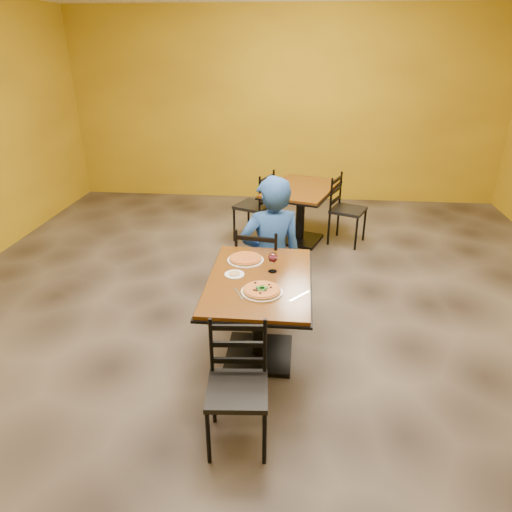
# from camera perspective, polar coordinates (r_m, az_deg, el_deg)

# --- Properties ---
(floor) EXTENTS (7.00, 8.00, 0.01)m
(floor) POSITION_cam_1_polar(r_m,az_deg,el_deg) (4.43, 0.98, -8.40)
(floor) COLOR black
(floor) RESTS_ON ground
(wall_back) EXTENTS (7.00, 0.01, 3.00)m
(wall_back) POSITION_cam_1_polar(r_m,az_deg,el_deg) (7.76, 3.65, 17.91)
(wall_back) COLOR gold
(wall_back) RESTS_ON ground
(table_main) EXTENTS (0.83, 1.23, 0.75)m
(table_main) POSITION_cam_1_polar(r_m,az_deg,el_deg) (3.72, 0.40, -5.43)
(table_main) COLOR #5F350F
(table_main) RESTS_ON floor
(table_second) EXTENTS (1.12, 1.37, 0.75)m
(table_second) POSITION_cam_1_polar(r_m,az_deg,el_deg) (6.08, 5.60, 6.75)
(table_second) COLOR #5F350F
(table_second) RESTS_ON floor
(chair_main_near) EXTENTS (0.42, 0.42, 0.86)m
(chair_main_near) POSITION_cam_1_polar(r_m,az_deg,el_deg) (3.04, -2.35, -16.44)
(chair_main_near) COLOR black
(chair_main_near) RESTS_ON floor
(chair_main_far) EXTENTS (0.47, 0.47, 0.91)m
(chair_main_far) POSITION_cam_1_polar(r_m,az_deg,el_deg) (4.45, 0.57, -1.55)
(chair_main_far) COLOR black
(chair_main_far) RESTS_ON floor
(chair_second_left) EXTENTS (0.56, 0.56, 0.94)m
(chair_second_left) POSITION_cam_1_polar(r_m,az_deg,el_deg) (6.14, -0.28, 6.23)
(chair_second_left) COLOR black
(chair_second_left) RESTS_ON floor
(chair_second_right) EXTENTS (0.54, 0.54, 0.91)m
(chair_second_right) POSITION_cam_1_polar(r_m,az_deg,el_deg) (6.15, 11.40, 5.58)
(chair_second_right) COLOR black
(chair_second_right) RESTS_ON floor
(diner) EXTENTS (0.74, 0.60, 1.32)m
(diner) POSITION_cam_1_polar(r_m,az_deg,el_deg) (4.56, 1.92, 1.98)
(diner) COLOR navy
(diner) RESTS_ON floor
(plate_main) EXTENTS (0.31, 0.31, 0.01)m
(plate_main) POSITION_cam_1_polar(r_m,az_deg,el_deg) (3.42, 0.73, -4.47)
(plate_main) COLOR white
(plate_main) RESTS_ON table_main
(pizza_main) EXTENTS (0.28, 0.28, 0.02)m
(pizza_main) POSITION_cam_1_polar(r_m,az_deg,el_deg) (3.42, 0.73, -4.23)
(pizza_main) COLOR maroon
(pizza_main) RESTS_ON plate_main
(plate_far) EXTENTS (0.31, 0.31, 0.01)m
(plate_far) POSITION_cam_1_polar(r_m,az_deg,el_deg) (3.92, -1.32, -0.50)
(plate_far) COLOR white
(plate_far) RESTS_ON table_main
(pizza_far) EXTENTS (0.28, 0.28, 0.02)m
(pizza_far) POSITION_cam_1_polar(r_m,az_deg,el_deg) (3.91, -1.32, -0.29)
(pizza_far) COLOR orange
(pizza_far) RESTS_ON plate_far
(side_plate) EXTENTS (0.16, 0.16, 0.01)m
(side_plate) POSITION_cam_1_polar(r_m,az_deg,el_deg) (3.68, -2.69, -2.31)
(side_plate) COLOR white
(side_plate) RESTS_ON table_main
(dip) EXTENTS (0.09, 0.09, 0.01)m
(dip) POSITION_cam_1_polar(r_m,az_deg,el_deg) (3.67, -2.69, -2.19)
(dip) COLOR tan
(dip) RESTS_ON side_plate
(wine_glass) EXTENTS (0.08, 0.08, 0.18)m
(wine_glass) POSITION_cam_1_polar(r_m,az_deg,el_deg) (3.69, 2.09, -0.69)
(wine_glass) COLOR white
(wine_glass) RESTS_ON table_main
(fork) EXTENTS (0.10, 0.18, 0.00)m
(fork) POSITION_cam_1_polar(r_m,az_deg,el_deg) (3.41, -2.17, -4.69)
(fork) COLOR silver
(fork) RESTS_ON table_main
(knife) EXTENTS (0.15, 0.17, 0.00)m
(knife) POSITION_cam_1_polar(r_m,az_deg,el_deg) (3.39, 5.45, -4.99)
(knife) COLOR silver
(knife) RESTS_ON table_main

